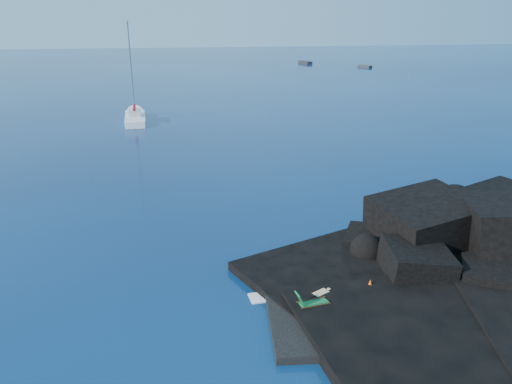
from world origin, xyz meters
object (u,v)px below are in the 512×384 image
at_px(sailboat, 135,122).
at_px(marker_cone, 370,285).
at_px(deck_chair, 314,299).
at_px(sunbather, 321,294).
at_px(distant_boat_b, 365,67).
at_px(distant_boat_a, 305,64).

bearing_deg(sailboat, marker_cone, -76.79).
bearing_deg(marker_cone, deck_chair, -160.30).
distance_m(sunbather, distant_boat_b, 113.28).
distance_m(deck_chair, sunbather, 1.01).
xyz_separation_m(deck_chair, distant_boat_b, (44.40, 105.24, -0.84)).
bearing_deg(distant_boat_a, deck_chair, -120.36).
height_order(distant_boat_a, distant_boat_b, distant_boat_a).
distance_m(sailboat, marker_cone, 45.40).
distance_m(sailboat, distant_boat_a, 84.90).
height_order(sunbather, marker_cone, marker_cone).
height_order(deck_chair, distant_boat_a, deck_chair).
xyz_separation_m(sailboat, distant_boat_a, (42.04, 73.76, 0.00)).
height_order(sailboat, distant_boat_a, sailboat).
relative_size(distant_boat_a, distant_boat_b, 1.27).
bearing_deg(deck_chair, sailboat, 93.91).
bearing_deg(distant_boat_b, sunbather, -136.84).
xyz_separation_m(sailboat, marker_cone, (12.69, -43.59, 0.61)).
bearing_deg(deck_chair, marker_cone, 11.40).
height_order(deck_chair, sunbather, deck_chair).
relative_size(sailboat, distant_boat_a, 2.38).
distance_m(sailboat, distant_boat_b, 81.19).
xyz_separation_m(marker_cone, distant_boat_b, (41.38, 104.15, -0.61)).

